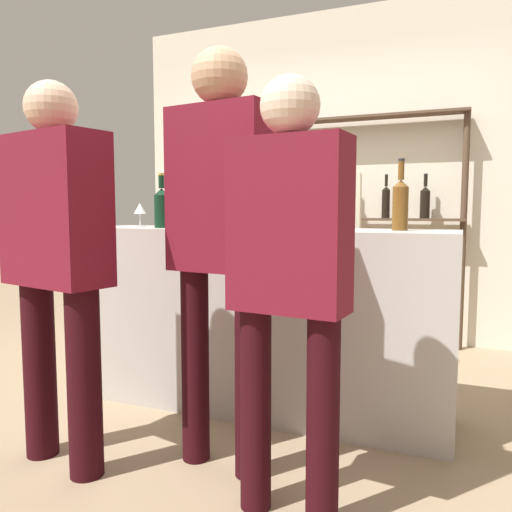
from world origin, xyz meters
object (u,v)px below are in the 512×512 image
customer_left (56,249)px  server_behind_counter (325,243)px  counter_bottle_3 (271,202)px  customer_right (289,265)px  counter_bottle_1 (251,202)px  counter_bottle_2 (400,203)px  wine_glass (140,209)px  ice_bucket (199,210)px  counter_bottle_4 (162,207)px  counter_bottle_0 (227,205)px  customer_center (221,225)px

customer_left → server_behind_counter: (0.75, 1.54, -0.05)m
counter_bottle_3 → customer_right: (0.38, -0.81, -0.23)m
counter_bottle_1 → counter_bottle_2: bearing=-2.6°
wine_glass → counter_bottle_2: bearing=-0.3°
customer_left → ice_bucket: bearing=-3.0°
counter_bottle_2 → server_behind_counter: bearing=132.3°
counter_bottle_4 → customer_left: 0.83m
ice_bucket → customer_left: (-0.22, -0.83, -0.16)m
wine_glass → customer_left: customer_left is taller
counter_bottle_0 → counter_bottle_2: size_ratio=0.94×
counter_bottle_4 → customer_left: customer_left is taller
customer_center → counter_bottle_3: bearing=7.8°
customer_center → server_behind_counter: bearing=2.9°
wine_glass → counter_bottle_4: bearing=-30.6°
counter_bottle_1 → wine_glass: size_ratio=2.51×
ice_bucket → customer_right: size_ratio=0.13×
counter_bottle_0 → counter_bottle_3: counter_bottle_3 is taller
counter_bottle_2 → counter_bottle_4: counter_bottle_2 is taller
counter_bottle_2 → counter_bottle_4: 1.30m
customer_left → customer_right: (1.02, 0.02, -0.03)m
counter_bottle_0 → customer_left: customer_left is taller
counter_bottle_4 → wine_glass: size_ratio=2.13×
counter_bottle_4 → server_behind_counter: bearing=43.7°
counter_bottle_1 → counter_bottle_2: (0.82, -0.04, -0.01)m
counter_bottle_2 → counter_bottle_3: size_ratio=0.96×
counter_bottle_1 → customer_right: size_ratio=0.23×
counter_bottle_1 → counter_bottle_4: bearing=-158.8°
counter_bottle_3 → counter_bottle_1: bearing=138.2°
ice_bucket → counter_bottle_4: bearing=-176.0°
wine_glass → customer_left: (0.27, -0.97, -0.17)m
customer_left → customer_center: 0.70m
customer_center → customer_right: bearing=-113.6°
wine_glass → counter_bottle_3: bearing=-8.4°
customer_right → server_behind_counter: bearing=15.9°
counter_bottle_2 → server_behind_counter: size_ratio=0.23×
server_behind_counter → customer_center: size_ratio=0.88×
counter_bottle_0 → counter_bottle_2: bearing=-1.7°
server_behind_counter → customer_right: 1.54m
customer_left → server_behind_counter: bearing=-14.0°
counter_bottle_1 → customer_left: 1.12m
counter_bottle_0 → customer_right: bearing=-53.9°
counter_bottle_0 → server_behind_counter: (0.44, 0.55, -0.24)m
ice_bucket → customer_left: customer_left is taller
counter_bottle_1 → customer_left: (-0.46, -1.00, -0.21)m
counter_bottle_3 → ice_bucket: bearing=-179.7°
wine_glass → server_behind_counter: size_ratio=0.09×
wine_glass → ice_bucket: 0.51m
customer_left → counter_bottle_0: bearing=-5.7°
counter_bottle_0 → counter_bottle_3: (0.33, -0.15, 0.01)m
counter_bottle_0 → customer_center: size_ratio=0.19×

